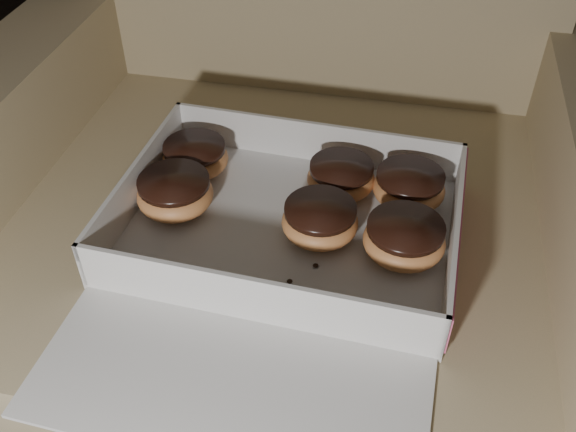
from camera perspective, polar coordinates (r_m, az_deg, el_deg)
The scene contains 11 objects.
armchair at distance 1.03m, azimuth 0.24°, elevation -1.80°, with size 0.95×0.80×0.99m.
bakery_box at distance 0.80m, azimuth -0.57°, elevation -2.84°, with size 0.44×0.51×0.07m.
donut_a at distance 0.79m, azimuth 10.30°, elevation -2.01°, with size 0.10×0.10×0.05m.
donut_b at distance 0.92m, azimuth -8.25°, elevation 5.19°, with size 0.09×0.09×0.05m.
donut_c at distance 0.88m, azimuth 4.73°, elevation 3.44°, with size 0.09×0.09×0.05m.
donut_d at distance 0.87m, azimuth 10.71°, elevation 2.56°, with size 0.10×0.10×0.05m.
donut_e at distance 0.81m, azimuth 2.86°, elevation -0.39°, with size 0.10×0.10×0.05m.
donut_f at distance 0.86m, azimuth -10.01°, elevation 2.02°, with size 0.10×0.10×0.05m.
crumb_a at distance 0.73m, azimuth 8.25°, elevation -9.90°, with size 0.01×0.01×0.00m, color black.
crumb_b at distance 0.77m, azimuth 0.15°, elevation -5.82°, with size 0.01×0.01×0.00m, color black.
crumb_c at distance 0.78m, azimuth 2.47°, elevation -4.42°, with size 0.01×0.01×0.00m, color black.
Camera 1 is at (-0.22, -0.04, 1.01)m, focal length 40.00 mm.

